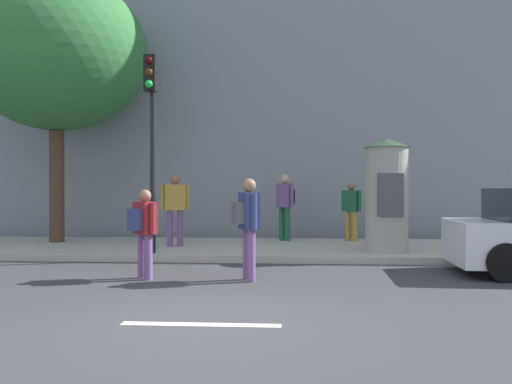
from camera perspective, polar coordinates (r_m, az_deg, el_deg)
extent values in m
plane|color=#38383A|center=(6.33, -5.75, -13.54)|extent=(80.00, 80.00, 0.00)
cube|color=#B2ADA3|center=(13.18, -0.61, -5.90)|extent=(36.00, 4.00, 0.15)
cube|color=silver|center=(6.33, -5.75, -13.51)|extent=(1.80, 0.16, 0.01)
cube|color=gray|center=(18.54, 0.63, 13.07)|extent=(36.00, 5.00, 11.17)
cylinder|color=black|center=(11.79, -10.65, 1.94)|extent=(0.12, 0.12, 3.38)
cube|color=black|center=(11.85, -10.89, 12.00)|extent=(0.24, 0.24, 0.75)
sphere|color=#390605|center=(11.78, -11.06, 13.24)|extent=(0.16, 0.16, 0.16)
sphere|color=#3C2906|center=(11.73, -11.06, 12.10)|extent=(0.16, 0.16, 0.16)
sphere|color=green|center=(11.68, -11.06, 10.95)|extent=(0.16, 0.16, 0.16)
cylinder|color=#9E9B93|center=(12.11, 13.40, -0.79)|extent=(0.91, 0.91, 2.25)
cone|color=#334C33|center=(12.15, 13.41, 4.98)|extent=(1.00, 1.00, 0.20)
cube|color=#4C4C51|center=(11.65, 13.78, -0.29)|extent=(0.54, 0.02, 0.90)
cylinder|color=#4C3826|center=(14.90, -19.98, 0.58)|extent=(0.37, 0.37, 2.85)
ellipsoid|color=#337238|center=(15.29, -20.01, 13.38)|extent=(4.62, 4.62, 3.93)
cylinder|color=#724C84|center=(9.35, -11.12, -6.64)|extent=(0.14, 0.14, 0.76)
cylinder|color=#724C84|center=(9.55, -11.75, -6.49)|extent=(0.14, 0.14, 0.76)
cube|color=maroon|center=(9.39, -11.45, -2.64)|extent=(0.48, 0.50, 0.54)
cylinder|color=maroon|center=(9.15, -10.67, -2.72)|extent=(0.09, 0.09, 0.51)
cylinder|color=maroon|center=(9.63, -12.18, -2.56)|extent=(0.09, 0.09, 0.51)
sphere|color=#8C664C|center=(9.38, -11.45, -0.37)|extent=(0.21, 0.21, 0.21)
cube|color=navy|center=(9.31, -12.43, -2.83)|extent=(0.31, 0.31, 0.36)
cylinder|color=#724C84|center=(9.19, -0.94, -6.47)|extent=(0.14, 0.14, 0.85)
cylinder|color=#724C84|center=(8.98, -0.51, -6.63)|extent=(0.14, 0.14, 0.85)
cube|color=navy|center=(9.02, -0.73, -1.96)|extent=(0.39, 0.50, 0.60)
cylinder|color=navy|center=(9.27, -1.24, -1.89)|extent=(0.09, 0.09, 0.57)
cylinder|color=navy|center=(8.77, -0.19, -2.03)|extent=(0.09, 0.09, 0.57)
sphere|color=#8C664C|center=(9.01, -0.73, 0.69)|extent=(0.23, 0.23, 0.23)
cube|color=#4C4C51|center=(8.97, -1.82, -2.17)|extent=(0.26, 0.32, 0.36)
cylinder|color=#724C84|center=(13.07, -8.93, -3.75)|extent=(0.14, 0.14, 0.85)
cylinder|color=#724C84|center=(13.08, -7.87, -3.75)|extent=(0.14, 0.14, 0.85)
cube|color=#B78C33|center=(13.04, -8.40, -0.55)|extent=(0.53, 0.36, 0.60)
cylinder|color=#B78C33|center=(13.03, -9.67, -0.56)|extent=(0.09, 0.09, 0.57)
cylinder|color=#B78C33|center=(13.06, -7.14, -0.55)|extent=(0.09, 0.09, 0.57)
sphere|color=#8C664C|center=(13.04, -8.40, 1.28)|extent=(0.23, 0.23, 0.23)
cylinder|color=#B78C33|center=(14.35, 10.20, -3.55)|extent=(0.14, 0.14, 0.77)
cylinder|color=#B78C33|center=(14.47, 9.52, -3.51)|extent=(0.14, 0.14, 0.77)
cube|color=#1E5938|center=(14.38, 9.86, -0.91)|extent=(0.47, 0.45, 0.55)
cylinder|color=#1E5938|center=(14.24, 10.70, -0.93)|extent=(0.09, 0.09, 0.52)
cylinder|color=#1E5938|center=(14.52, 9.04, -0.90)|extent=(0.09, 0.09, 0.52)
sphere|color=#8C664C|center=(14.37, 9.87, 0.59)|extent=(0.21, 0.21, 0.21)
cylinder|color=#1E5938|center=(14.32, 3.30, -3.34)|extent=(0.14, 0.14, 0.87)
cylinder|color=#1E5938|center=(14.45, 2.70, -3.31)|extent=(0.14, 0.14, 0.87)
cube|color=#724C84|center=(14.36, 3.00, -0.35)|extent=(0.45, 0.43, 0.62)
cylinder|color=#724C84|center=(14.21, 3.74, -0.36)|extent=(0.09, 0.09, 0.59)
cylinder|color=#724C84|center=(14.51, 2.27, -0.34)|extent=(0.09, 0.09, 0.59)
sphere|color=tan|center=(14.36, 3.00, 1.36)|extent=(0.24, 0.24, 0.24)
cube|color=black|center=(14.50, 3.45, -0.46)|extent=(0.32, 0.30, 0.36)
cylinder|color=black|center=(9.84, 24.44, -6.67)|extent=(0.65, 0.25, 0.64)
cylinder|color=black|center=(11.40, 21.84, -5.69)|extent=(0.65, 0.25, 0.64)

